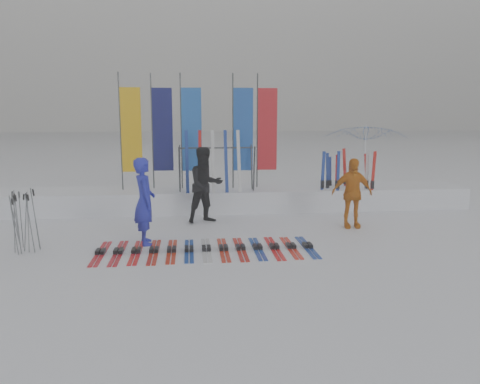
{
  "coord_description": "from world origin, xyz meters",
  "views": [
    {
      "loc": [
        -0.87,
        -8.47,
        2.73
      ],
      "look_at": [
        0.2,
        1.6,
        1.0
      ],
      "focal_mm": 35.0,
      "sensor_mm": 36.0,
      "label": 1
    }
  ],
  "objects": [
    {
      "name": "ground",
      "position": [
        0.0,
        0.0,
        0.0
      ],
      "size": [
        120.0,
        120.0,
        0.0
      ],
      "primitive_type": "plane",
      "color": "white",
      "rests_on": "ground"
    },
    {
      "name": "snow_bank",
      "position": [
        0.0,
        4.6,
        0.3
      ],
      "size": [
        14.0,
        1.6,
        0.6
      ],
      "primitive_type": "cube",
      "color": "white",
      "rests_on": "ground"
    },
    {
      "name": "person_blue",
      "position": [
        -1.84,
        1.2,
        0.91
      ],
      "size": [
        0.57,
        0.74,
        1.82
      ],
      "primitive_type": "imported",
      "rotation": [
        0.0,
        0.0,
        1.79
      ],
      "color": "#1F25B6",
      "rests_on": "ground"
    },
    {
      "name": "person_black",
      "position": [
        -0.51,
        3.04,
        0.94
      ],
      "size": [
        1.12,
        1.0,
        1.89
      ],
      "primitive_type": "imported",
      "rotation": [
        0.0,
        0.0,
        0.38
      ],
      "color": "black",
      "rests_on": "ground"
    },
    {
      "name": "person_yellow",
      "position": [
        2.94,
        2.14,
        0.83
      ],
      "size": [
        0.99,
        0.43,
        1.67
      ],
      "primitive_type": "imported",
      "rotation": [
        0.0,
        0.0,
        -0.02
      ],
      "color": "orange",
      "rests_on": "ground"
    },
    {
      "name": "tent_canopy",
      "position": [
        4.7,
        5.99,
        1.21
      ],
      "size": [
        3.43,
        3.46,
        2.41
      ],
      "primitive_type": "imported",
      "rotation": [
        0.0,
        0.0,
        -0.38
      ],
      "color": "white",
      "rests_on": "ground"
    },
    {
      "name": "ski_row",
      "position": [
        -0.61,
        0.57,
        0.04
      ],
      "size": [
        4.3,
        1.7,
        0.07
      ],
      "color": "red",
      "rests_on": "ground"
    },
    {
      "name": "pole_cluster",
      "position": [
        -4.16,
        0.88,
        0.6
      ],
      "size": [
        0.44,
        0.59,
        1.25
      ],
      "color": "#595B60",
      "rests_on": "ground"
    },
    {
      "name": "feather_flags",
      "position": [
        -0.63,
        4.73,
        2.24
      ],
      "size": [
        4.37,
        0.21,
        3.2
      ],
      "color": "#383A3F",
      "rests_on": "ground"
    },
    {
      "name": "ski_rack",
      "position": [
        -0.17,
        4.2,
        1.38
      ],
      "size": [
        2.04,
        0.8,
        1.23
      ],
      "color": "#383A3F",
      "rests_on": "ground"
    },
    {
      "name": "upright_skis",
      "position": [
        3.48,
        4.26,
        0.8
      ],
      "size": [
        1.44,
        0.98,
        1.69
      ],
      "color": "red",
      "rests_on": "ground"
    }
  ]
}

